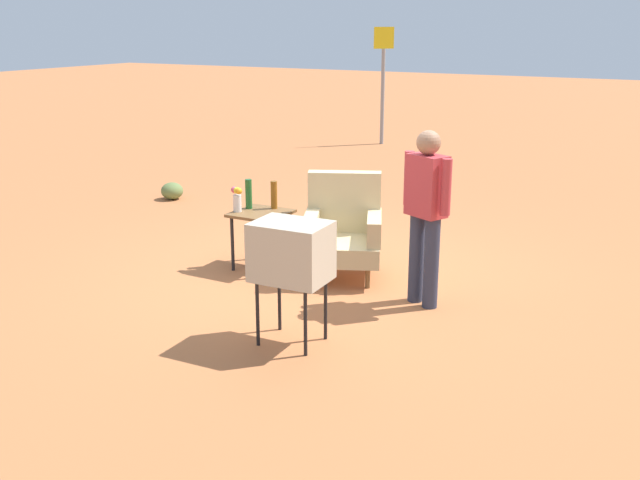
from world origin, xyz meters
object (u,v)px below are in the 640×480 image
Objects in this scene: person_standing at (426,207)px; side_table at (261,220)px; tv_on_stand at (291,252)px; bottle_wine_green at (249,194)px; armchair at (343,229)px; flower_vase at (237,198)px; road_sign at (383,79)px; bottle_tall_amber at (274,195)px.

side_table is at bearing 174.54° from person_standing.
tv_on_stand is 1.48m from person_standing.
bottle_wine_green reaches higher than side_table.
armchair is 1.77m from tv_on_stand.
armchair is 0.90m from side_table.
flower_vase is (-2.14, 0.08, -0.17)m from person_standing.
road_sign is at bearing 104.16° from bottle_wine_green.
tv_on_stand reaches higher than bottle_wine_green.
flower_vase is at bearing 177.95° from person_standing.
person_standing reaches higher than flower_vase.
road_sign is at bearing 111.25° from armchair.
tv_on_stand is 10.45m from road_sign.
armchair is at bearing 15.11° from flower_vase.
bottle_wine_green reaches higher than bottle_tall_amber.
road_sign reaches higher than person_standing.
bottle_wine_green is at bearing 78.98° from flower_vase.
bottle_tall_amber is (2.31, -8.10, -0.61)m from road_sign.
side_table is 0.60× the size of tv_on_stand.
person_standing is (1.91, -0.18, 0.41)m from side_table.
person_standing is at bearing -6.72° from bottle_wine_green.
road_sign is 7.63× the size of bottle_wine_green.
road_sign is 8.51m from bottle_wine_green.
bottle_tall_amber is at bearing 125.69° from tv_on_stand.
side_table is 2.34× the size of flower_vase.
flower_vase is (-1.50, 1.41, -0.01)m from tv_on_stand.
bottle_tall_amber is (-1.23, 1.71, -0.01)m from tv_on_stand.
armchair is 0.43× the size of road_sign.
bottle_wine_green is 0.18m from flower_vase.
armchair is 1.71× the size of side_table.
bottle_tall_amber reaches higher than side_table.
tv_on_stand is 3.43× the size of bottle_tall_amber.
armchair is 3.31× the size of bottle_wine_green.
road_sign is 8.13× the size of bottle_tall_amber.
armchair is 1.03× the size of tv_on_stand.
person_standing is 9.47m from road_sign.
tv_on_stand is at bearing -54.31° from bottle_tall_amber.
person_standing is at bearing 64.39° from tv_on_stand.
tv_on_stand is at bearing -70.14° from road_sign.
bottle_wine_green is (-1.47, 1.58, -0.00)m from tv_on_stand.
bottle_tall_amber is at bearing 179.65° from armchair.
flower_vase is (-0.03, -0.17, -0.01)m from bottle_wine_green.
bottle_tall_amber is 0.41m from flower_vase.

